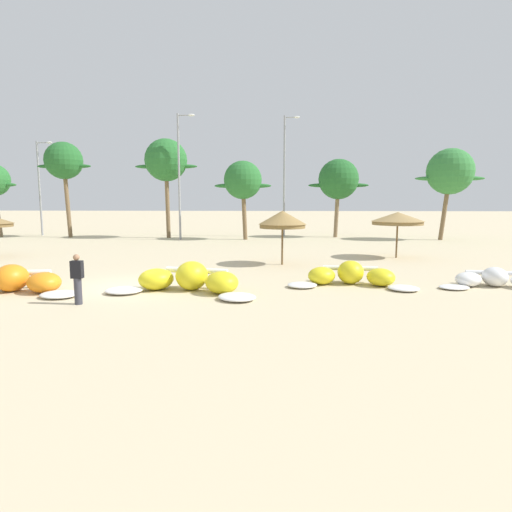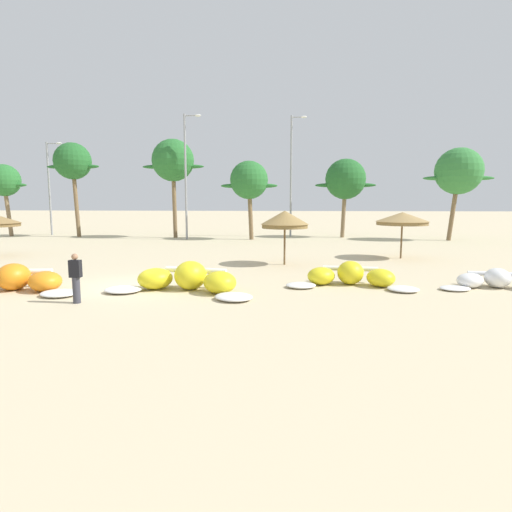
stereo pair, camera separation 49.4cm
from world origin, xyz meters
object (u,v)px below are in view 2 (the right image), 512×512
Objects in this scene: lamppost_west_center at (187,172)px; lamppost_east_center at (292,171)px; beach_umbrella_middle at (285,219)px; palm_right_of_gap at (459,172)px; kite_left at (10,281)px; palm_center_left at (249,181)px; beach_umbrella_near_palms at (402,219)px; kite_center at (351,276)px; palm_left_of_gap at (173,161)px; palm_leftmost at (4,181)px; palm_left at (73,162)px; palm_center_right at (346,180)px; lamppost_west at (50,184)px; person_near_kites at (76,278)px; kite_left_of_center at (187,280)px; kite_right_of_center at (499,281)px.

lamppost_west_center is 0.96× the size of lamppost_east_center.
palm_right_of_gap is (13.98, 15.22, 3.35)m from beach_umbrella_middle.
palm_right_of_gap reaches higher than kite_left.
beach_umbrella_near_palms is at bearing -48.75° from palm_center_left.
kite_center is at bearing -118.75° from palm_right_of_gap.
palm_center_left is (6.94, -1.32, -1.82)m from palm_left_of_gap.
kite_center is 0.59× the size of palm_left_of_gap.
palm_leftmost is at bearing 173.73° from lamppost_west_center.
palm_left is 20.00m from lamppost_east_center.
lamppost_west reaches higher than palm_center_right.
palm_center_left is 5.08m from lamppost_east_center.
beach_umbrella_middle is at bearing -37.65° from lamppost_west.
person_near_kites is 0.15× the size of lamppost_east_center.
palm_leftmost reaches higher than beach_umbrella_middle.
person_near_kites is 0.24× the size of palm_center_left.
palm_right_of_gap is at bearing -1.13° from palm_left.
lamppost_east_center reaches higher than lamppost_west_center.
palm_center_right is at bearing 84.21° from kite_center.
palm_center_right is (5.03, 17.53, 2.85)m from beach_umbrella_middle.
palm_center_right is 0.92× the size of palm_right_of_gap.
palm_left reaches higher than kite_left.
kite_left_of_center is at bearing -54.52° from palm_left.
palm_right_of_gap is 14.05m from lamppost_east_center.
beach_umbrella_middle is at bearing -90.68° from lamppost_east_center.
lamppost_west is (-37.02, 2.56, -0.74)m from palm_right_of_gap.
palm_right_of_gap reaches higher than beach_umbrella_near_palms.
kite_left is 12.76m from kite_center.
palm_center_right is at bearing 19.34° from palm_center_left.
beach_umbrella_middle reaches higher than person_near_kites.
beach_umbrella_middle is at bearing -132.57° from palm_right_of_gap.
beach_umbrella_near_palms is (6.65, 3.12, -0.06)m from beach_umbrella_middle.
beach_umbrella_near_palms is at bearing -26.28° from lamppost_west.
beach_umbrella_near_palms is 29.59m from palm_left.
palm_right_of_gap is at bearing -1.22° from palm_leftmost.
palm_left_of_gap is (-13.05, 21.22, 6.47)m from kite_center.
palm_left_of_gap is at bearing 131.01° from kite_right_of_center.
palm_center_left is at bearing -160.66° from palm_center_right.
kite_left_of_center is at bearing -116.25° from beach_umbrella_middle.
kite_left is 2.04× the size of beach_umbrella_middle.
lamppost_east_center is at bearing 43.48° from palm_center_left.
kite_center is at bearing 22.20° from person_near_kites.
kite_left_of_center is 1.12× the size of kite_center.
lamppost_west_center is (10.99, -1.77, -1.03)m from palm_left.
lamppost_west is (-25.75, 23.10, 4.61)m from kite_center.
palm_center_left is at bearing 120.12° from kite_right_of_center.
palm_leftmost is (-20.06, 25.17, 4.33)m from person_near_kites.
beach_umbrella_near_palms is at bearing -83.58° from palm_center_right.
kite_right_of_center is at bearing -49.21° from lamppost_west_center.
lamppost_west_center reaches higher than kite_left_of_center.
lamppost_west is (-3.38, 1.89, -1.85)m from palm_left.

